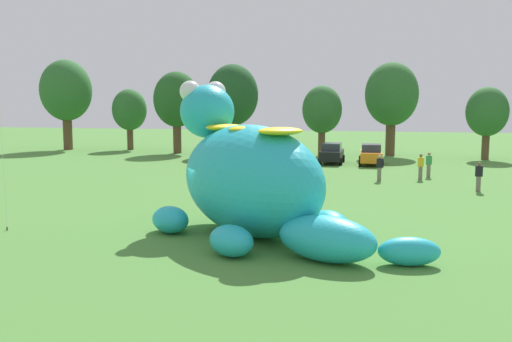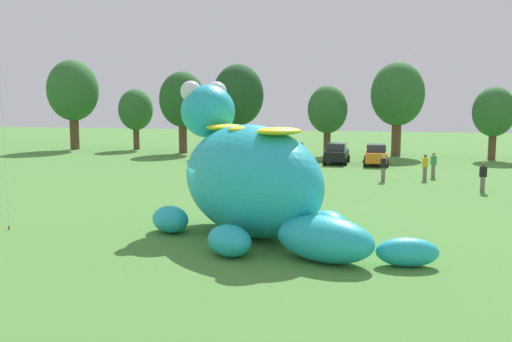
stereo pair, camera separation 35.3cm
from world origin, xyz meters
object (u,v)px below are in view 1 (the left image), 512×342
object	(u,v)px
car_yellow	(288,153)
spectator_wandering	(264,187)
giant_inflatable_creature	(251,179)
spectator_by_cars	(479,177)
spectator_near_inflatable	(429,165)
car_red	(213,152)
car_orange	(371,155)
car_blue	(247,153)
car_black	(332,153)
spectator_mid_field	(421,167)
spectator_far_side	(379,168)

from	to	relation	value
car_yellow	spectator_wandering	xyz separation A→B (m)	(2.09, -18.83, -0.01)
giant_inflatable_creature	spectator_by_cars	size ratio (longest dim) A/B	6.43
spectator_near_inflatable	car_red	bearing A→B (deg)	160.45
car_yellow	car_orange	size ratio (longest dim) A/B	0.99
spectator_wandering	car_blue	bearing A→B (deg)	106.84
car_black	spectator_wandering	bearing A→B (deg)	-94.61
car_red	car_yellow	xyz separation A→B (m)	(6.50, 0.45, 0.00)
spectator_mid_field	spectator_far_side	xyz separation A→B (m)	(-2.63, -1.22, 0.00)
car_orange	car_blue	bearing A→B (deg)	-174.98
spectator_near_inflatable	giant_inflatable_creature	bearing A→B (deg)	-112.78
car_orange	spectator_mid_field	size ratio (longest dim) A/B	2.44
car_yellow	car_black	distance (m)	3.68
giant_inflatable_creature	car_yellow	size ratio (longest dim) A/B	2.66
car_black	spectator_by_cars	world-z (taller)	car_black
car_yellow	car_black	xyz separation A→B (m)	(3.65, 0.48, 0.00)
spectator_mid_field	car_yellow	bearing A→B (deg)	141.91
car_black	spectator_by_cars	size ratio (longest dim) A/B	2.40
spectator_near_inflatable	spectator_by_cars	size ratio (longest dim) A/B	1.00
spectator_near_inflatable	spectator_by_cars	world-z (taller)	same
car_black	giant_inflatable_creature	bearing A→B (deg)	-91.34
car_blue	spectator_wandering	bearing A→B (deg)	-73.16
car_yellow	spectator_by_cars	distance (m)	18.11
car_red	spectator_by_cars	size ratio (longest dim) A/B	2.42
car_blue	car_red	bearing A→B (deg)	172.63
spectator_near_inflatable	spectator_mid_field	bearing A→B (deg)	-113.16
car_orange	spectator_near_inflatable	size ratio (longest dim) A/B	2.44
spectator_mid_field	car_black	bearing A→B (deg)	127.85
car_red	spectator_by_cars	bearing A→B (deg)	-31.22
car_black	car_blue	bearing A→B (deg)	-169.20
car_yellow	spectator_mid_field	bearing A→B (deg)	-38.09
car_black	car_orange	world-z (taller)	same
car_blue	car_yellow	size ratio (longest dim) A/B	1.02
spectator_near_inflatable	spectator_mid_field	distance (m)	1.57
giant_inflatable_creature	car_black	bearing A→B (deg)	88.66
car_blue	car_black	world-z (taller)	same
spectator_near_inflatable	spectator_wandering	bearing A→B (deg)	-125.85
spectator_near_inflatable	spectator_mid_field	world-z (taller)	same
giant_inflatable_creature	car_black	xyz separation A→B (m)	(0.61, 25.83, -1.32)
car_orange	giant_inflatable_creature	bearing A→B (deg)	-98.58
giant_inflatable_creature	spectator_near_inflatable	size ratio (longest dim) A/B	6.43
car_red	car_yellow	size ratio (longest dim) A/B	1.00
spectator_near_inflatable	spectator_far_side	world-z (taller)	same
car_blue	spectator_near_inflatable	xyz separation A→B (m)	(14.25, -5.77, -0.01)
spectator_wandering	spectator_far_side	size ratio (longest dim) A/B	1.00
car_red	spectator_far_side	world-z (taller)	car_red
spectator_by_cars	car_red	bearing A→B (deg)	148.78
car_orange	spectator_wandering	size ratio (longest dim) A/B	2.44
spectator_far_side	car_black	bearing A→B (deg)	112.32
car_red	spectator_by_cars	xyz separation A→B (m)	(19.71, -11.95, -0.01)
car_red	spectator_by_cars	world-z (taller)	car_red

